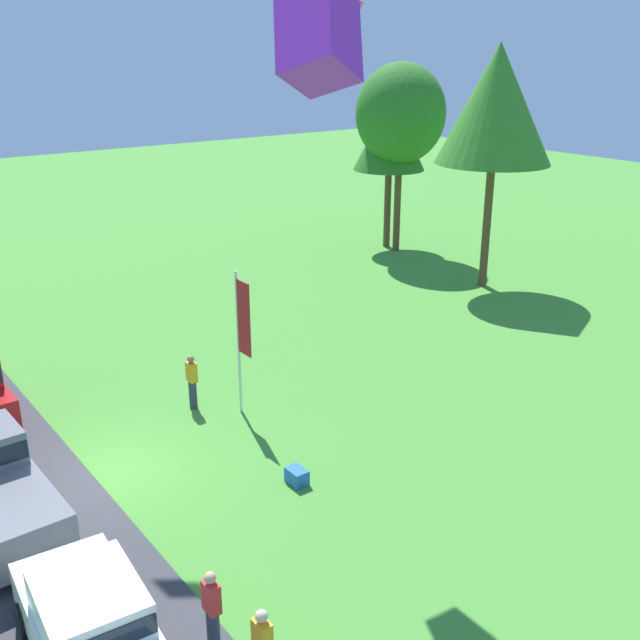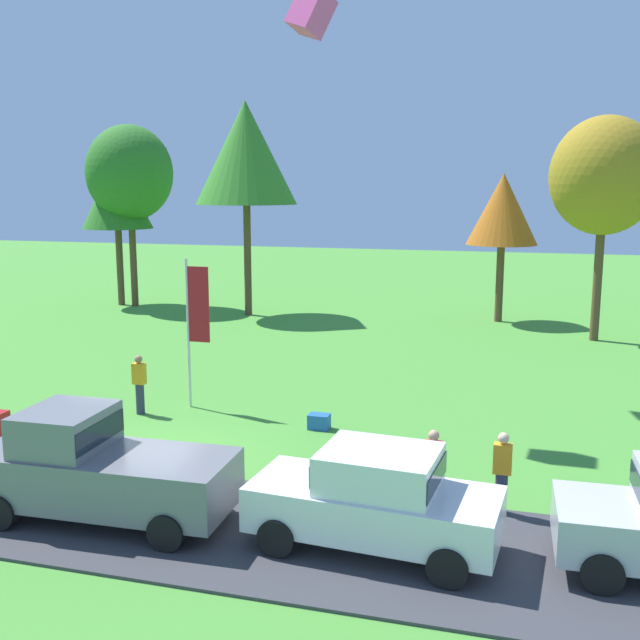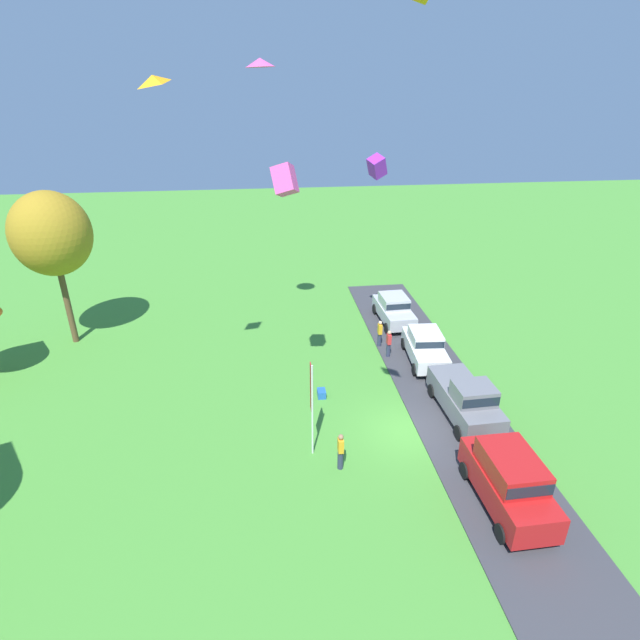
% 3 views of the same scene
% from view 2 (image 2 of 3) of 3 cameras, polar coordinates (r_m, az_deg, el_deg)
% --- Properties ---
extents(ground_plane, '(120.00, 120.00, 0.00)m').
position_cam_2_polar(ground_plane, '(18.40, -13.07, -10.52)').
color(ground_plane, '#478E33').
extents(pavement_strip, '(36.00, 4.40, 0.06)m').
position_cam_2_polar(pavement_strip, '(16.26, -17.78, -13.50)').
color(pavement_strip, '#38383D').
rests_on(pavement_strip, ground).
extents(car_pickup_far_end, '(5.05, 2.16, 2.14)m').
position_cam_2_polar(car_pickup_far_end, '(15.31, -16.74, -10.61)').
color(car_pickup_far_end, slate).
rests_on(car_pickup_far_end, ground).
extents(car_sedan_mid_row, '(4.53, 2.23, 1.84)m').
position_cam_2_polar(car_sedan_mid_row, '(13.57, 4.27, -13.24)').
color(car_sedan_mid_row, white).
rests_on(car_sedan_mid_row, ground).
extents(person_watching_sky, '(0.36, 0.24, 1.71)m').
position_cam_2_polar(person_watching_sky, '(21.91, -13.59, -4.76)').
color(person_watching_sky, '#2D334C').
rests_on(person_watching_sky, ground).
extents(person_on_lawn, '(0.36, 0.24, 1.71)m').
position_cam_2_polar(person_on_lawn, '(15.37, 13.69, -11.28)').
color(person_on_lawn, '#2D334C').
rests_on(person_on_lawn, ground).
extents(person_beside_suv, '(0.36, 0.24, 1.71)m').
position_cam_2_polar(person_beside_suv, '(15.26, 8.59, -11.26)').
color(person_beside_suv, '#2D334C').
rests_on(person_beside_suv, ground).
extents(tree_lone_near, '(3.73, 3.73, 7.88)m').
position_cam_2_polar(tree_lone_near, '(41.77, -15.24, 9.25)').
color(tree_lone_near, brown).
rests_on(tree_lone_near, ground).
extents(tree_right_of_center, '(4.53, 4.53, 9.56)m').
position_cam_2_polar(tree_right_of_center, '(41.20, -14.31, 10.77)').
color(tree_right_of_center, brown).
rests_on(tree_right_of_center, ground).
extents(tree_center_back, '(4.96, 4.96, 10.46)m').
position_cam_2_polar(tree_center_back, '(37.31, -5.67, 12.53)').
color(tree_center_back, brown).
rests_on(tree_center_back, ground).
extents(tree_far_right, '(3.31, 3.31, 6.99)m').
position_cam_2_polar(tree_far_right, '(36.30, 13.75, 8.14)').
color(tree_far_right, brown).
rests_on(tree_far_right, ground).
extents(tree_far_left, '(4.36, 4.36, 9.21)m').
position_cam_2_polar(tree_far_left, '(32.93, 20.85, 10.19)').
color(tree_far_left, brown).
rests_on(tree_far_left, ground).
extents(flag_banner, '(0.71, 0.08, 4.38)m').
position_cam_2_polar(flag_banner, '(21.81, -9.50, 0.43)').
color(flag_banner, silver).
rests_on(flag_banner, ground).
extents(cooler_box, '(0.56, 0.40, 0.40)m').
position_cam_2_polar(cooler_box, '(20.21, -0.07, -7.74)').
color(cooler_box, blue).
rests_on(cooler_box, ground).
extents(kite_box_high_left, '(1.34, 1.19, 1.47)m').
position_cam_2_polar(kite_box_high_left, '(21.41, -0.67, 22.42)').
color(kite_box_high_left, '#EA4C9E').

